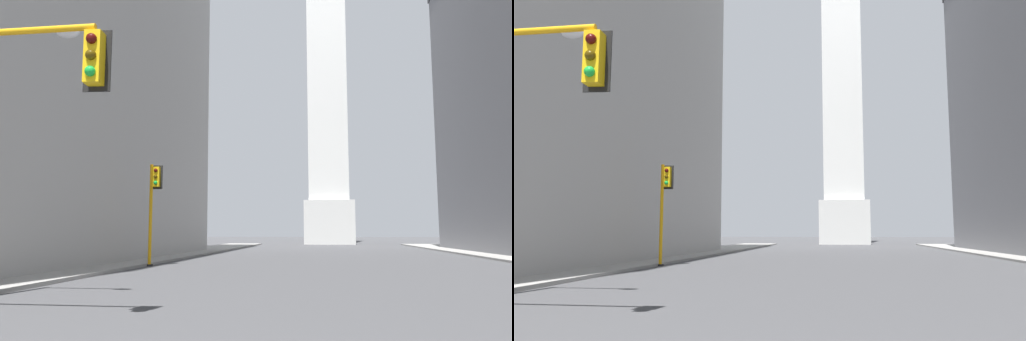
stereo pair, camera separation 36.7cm
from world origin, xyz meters
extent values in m
cube|color=gray|center=(-12.76, 28.24, 0.07)|extent=(5.00, 94.15, 0.15)
cube|color=silver|center=(0.00, 78.46, 3.34)|extent=(7.62, 7.62, 6.67)
cube|color=silver|center=(0.00, 78.46, 37.15)|extent=(6.09, 6.09, 60.96)
cylinder|color=orange|center=(-10.20, 25.79, 2.79)|extent=(0.18, 0.18, 5.57)
cylinder|color=#262626|center=(-10.20, 25.79, 0.05)|extent=(0.40, 0.40, 0.10)
cube|color=#E5B20F|center=(-9.91, 25.79, 4.87)|extent=(0.35, 0.35, 1.10)
cube|color=black|center=(-9.92, 25.97, 4.87)|extent=(0.58, 0.05, 1.32)
sphere|color=#410907|center=(-9.90, 25.60, 5.21)|extent=(0.22, 0.22, 0.22)
sphere|color=#483506|center=(-9.90, 25.60, 4.87)|extent=(0.22, 0.22, 0.22)
sphere|color=green|center=(-9.90, 25.60, 4.53)|extent=(0.22, 0.22, 0.22)
cube|color=#E5B20F|center=(-5.35, 8.67, 5.37)|extent=(0.37, 0.37, 1.10)
cube|color=black|center=(-5.36, 8.85, 5.37)|extent=(0.58, 0.08, 1.32)
sphere|color=#410907|center=(-5.33, 8.48, 5.71)|extent=(0.22, 0.22, 0.22)
sphere|color=#483506|center=(-5.33, 8.48, 5.37)|extent=(0.22, 0.22, 0.22)
sphere|color=green|center=(-5.33, 8.48, 5.03)|extent=(0.22, 0.22, 0.22)
cylinder|color=#4C4C51|center=(-9.01, 11.72, 7.41)|extent=(2.70, 0.12, 0.12)
ellipsoid|color=silver|center=(-7.66, 11.72, 7.29)|extent=(0.64, 0.36, 0.26)
camera|label=1|loc=(-0.72, -0.64, 1.82)|focal=35.00mm
camera|label=2|loc=(-0.36, -0.59, 1.82)|focal=35.00mm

